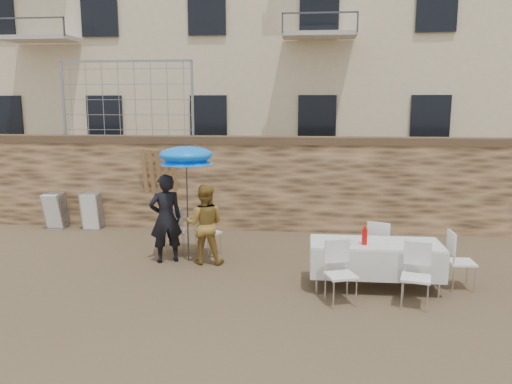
# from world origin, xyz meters

# --- Properties ---
(ground) EXTENTS (80.00, 80.00, 0.00)m
(ground) POSITION_xyz_m (0.00, 0.00, 0.00)
(ground) COLOR brown
(ground) RESTS_ON ground
(stone_wall) EXTENTS (13.00, 0.50, 2.20)m
(stone_wall) POSITION_xyz_m (0.00, 5.00, 1.10)
(stone_wall) COLOR olive
(stone_wall) RESTS_ON ground
(chain_link_fence) EXTENTS (3.20, 0.06, 1.80)m
(chain_link_fence) POSITION_xyz_m (-3.00, 5.00, 3.10)
(chain_link_fence) COLOR gray
(chain_link_fence) RESTS_ON stone_wall
(man_suit) EXTENTS (0.74, 0.64, 1.70)m
(man_suit) POSITION_xyz_m (-1.33, 2.23, 0.85)
(man_suit) COLOR black
(man_suit) RESTS_ON ground
(woman_dress) EXTENTS (0.75, 0.59, 1.52)m
(woman_dress) POSITION_xyz_m (-0.58, 2.23, 0.76)
(woman_dress) COLOR gold
(woman_dress) RESTS_ON ground
(umbrella) EXTENTS (1.05, 1.05, 2.11)m
(umbrella) POSITION_xyz_m (-0.93, 2.33, 2.00)
(umbrella) COLOR #3F3F44
(umbrella) RESTS_ON ground
(couple_chair_left) EXTENTS (0.56, 0.56, 0.96)m
(couple_chair_left) POSITION_xyz_m (-1.33, 2.78, 0.48)
(couple_chair_left) COLOR white
(couple_chair_left) RESTS_ON ground
(couple_chair_right) EXTENTS (0.67, 0.67, 0.96)m
(couple_chair_right) POSITION_xyz_m (-0.63, 2.78, 0.48)
(couple_chair_right) COLOR white
(couple_chair_right) RESTS_ON ground
(banquet_table) EXTENTS (2.10, 0.85, 0.78)m
(banquet_table) POSITION_xyz_m (2.46, 1.22, 0.73)
(banquet_table) COLOR silver
(banquet_table) RESTS_ON ground
(soda_bottle) EXTENTS (0.09, 0.09, 0.26)m
(soda_bottle) POSITION_xyz_m (2.26, 1.07, 0.91)
(soda_bottle) COLOR red
(soda_bottle) RESTS_ON banquet_table
(table_chair_front_left) EXTENTS (0.61, 0.61, 0.96)m
(table_chair_front_left) POSITION_xyz_m (1.86, 0.47, 0.48)
(table_chair_front_left) COLOR white
(table_chair_front_left) RESTS_ON ground
(table_chair_front_right) EXTENTS (0.58, 0.58, 0.96)m
(table_chair_front_right) POSITION_xyz_m (2.96, 0.47, 0.48)
(table_chair_front_right) COLOR white
(table_chair_front_right) RESTS_ON ground
(table_chair_back) EXTENTS (0.63, 0.63, 0.96)m
(table_chair_back) POSITION_xyz_m (2.66, 2.02, 0.48)
(table_chair_back) COLOR white
(table_chair_back) RESTS_ON ground
(table_chair_side) EXTENTS (0.49, 0.49, 0.96)m
(table_chair_side) POSITION_xyz_m (3.86, 1.32, 0.48)
(table_chair_side) COLOR white
(table_chair_side) RESTS_ON ground
(chair_stack_left) EXTENTS (0.46, 0.55, 0.92)m
(chair_stack_left) POSITION_xyz_m (-4.71, 4.67, 0.46)
(chair_stack_left) COLOR white
(chair_stack_left) RESTS_ON ground
(chair_stack_right) EXTENTS (0.46, 0.47, 0.92)m
(chair_stack_right) POSITION_xyz_m (-3.81, 4.67, 0.46)
(chair_stack_right) COLOR white
(chair_stack_right) RESTS_ON ground
(wood_planks) EXTENTS (0.70, 0.20, 2.00)m
(wood_planks) POSITION_xyz_m (-2.21, 4.74, 1.00)
(wood_planks) COLOR #A37749
(wood_planks) RESTS_ON ground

